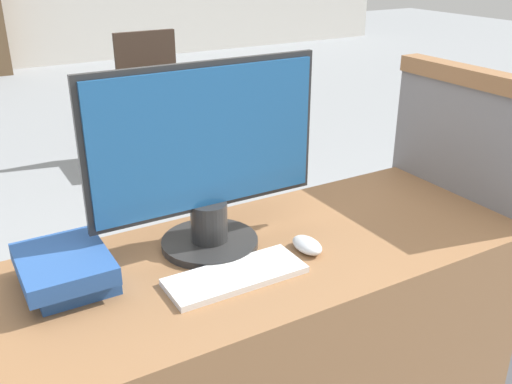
# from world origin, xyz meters

# --- Properties ---
(desk) EXTENTS (1.37, 0.57, 0.73)m
(desk) POSITION_xyz_m (0.00, 0.29, 0.37)
(desk) COLOR #8C603D
(desk) RESTS_ON ground_plane
(carrel_divider) EXTENTS (0.07, 0.59, 1.12)m
(carrel_divider) POSITION_xyz_m (0.71, 0.29, 0.57)
(carrel_divider) COLOR slate
(carrel_divider) RESTS_ON ground_plane
(monitor) EXTENTS (0.61, 0.25, 0.48)m
(monitor) POSITION_xyz_m (-0.13, 0.38, 0.97)
(monitor) COLOR #282828
(monitor) RESTS_ON desk
(keyboard) EXTENTS (0.33, 0.13, 0.02)m
(keyboard) POSITION_xyz_m (-0.15, 0.21, 0.74)
(keyboard) COLOR white
(keyboard) RESTS_ON desk
(mouse) EXTENTS (0.06, 0.10, 0.03)m
(mouse) POSITION_xyz_m (0.07, 0.23, 0.75)
(mouse) COLOR silver
(mouse) RESTS_ON desk
(book_stack) EXTENTS (0.20, 0.24, 0.08)m
(book_stack) POSITION_xyz_m (-0.50, 0.38, 0.78)
(book_stack) COLOR #285199
(book_stack) RESTS_ON desk
(far_chair) EXTENTS (0.44, 0.44, 0.90)m
(far_chair) POSITION_xyz_m (0.68, 2.98, 0.51)
(far_chair) COLOR #38281E
(far_chair) RESTS_ON ground_plane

